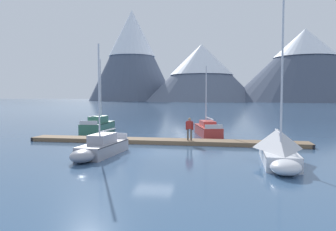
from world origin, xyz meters
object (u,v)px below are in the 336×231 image
(sailboat_mid_dock_port, at_px, (207,129))
(sailboat_mid_dock_starboard, at_px, (278,147))
(sailboat_second_berth, at_px, (100,148))
(sailboat_nearest_berth, at_px, (100,126))
(person_on_dock, at_px, (190,128))

(sailboat_mid_dock_port, xyz_separation_m, sailboat_mid_dock_starboard, (4.28, -12.20, 0.30))
(sailboat_second_berth, bearing_deg, sailboat_nearest_berth, 110.74)
(sailboat_second_berth, distance_m, sailboat_mid_dock_port, 13.17)
(sailboat_second_berth, relative_size, sailboat_mid_dock_starboard, 0.77)
(sailboat_nearest_berth, bearing_deg, sailboat_second_berth, -69.26)
(person_on_dock, bearing_deg, sailboat_nearest_berth, 143.86)
(sailboat_nearest_berth, distance_m, sailboat_mid_dock_port, 10.73)
(sailboat_second_berth, xyz_separation_m, sailboat_mid_dock_port, (5.93, 11.76, 0.04))
(sailboat_mid_dock_starboard, xyz_separation_m, person_on_dock, (-5.33, 6.00, 0.41))
(sailboat_second_berth, xyz_separation_m, person_on_dock, (4.88, 5.56, 0.75))
(sailboat_second_berth, relative_size, sailboat_mid_dock_port, 0.97)
(sailboat_second_berth, xyz_separation_m, sailboat_mid_dock_starboard, (10.20, -0.44, 0.34))
(sailboat_mid_dock_port, bearing_deg, sailboat_nearest_berth, 175.49)
(sailboat_nearest_berth, relative_size, sailboat_mid_dock_port, 1.06)
(sailboat_mid_dock_port, bearing_deg, person_on_dock, -99.59)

